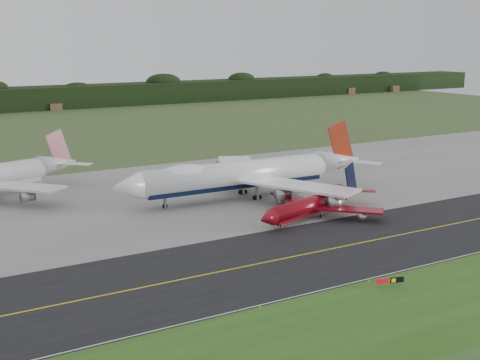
% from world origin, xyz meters
% --- Properties ---
extents(ground, '(600.00, 600.00, 0.00)m').
position_xyz_m(ground, '(0.00, 0.00, 0.00)').
color(ground, '#384F25').
rests_on(ground, ground).
extents(grass_verge, '(400.00, 30.00, 0.01)m').
position_xyz_m(grass_verge, '(0.00, -35.00, 0.01)').
color(grass_verge, '#305017').
rests_on(grass_verge, ground).
extents(taxiway, '(400.00, 32.00, 0.02)m').
position_xyz_m(taxiway, '(0.00, -4.00, 0.01)').
color(taxiway, black).
rests_on(taxiway, ground).
extents(apron, '(400.00, 78.00, 0.01)m').
position_xyz_m(apron, '(0.00, 51.00, 0.01)').
color(apron, slate).
rests_on(apron, ground).
extents(taxiway_centreline, '(400.00, 0.40, 0.00)m').
position_xyz_m(taxiway_centreline, '(0.00, -4.00, 0.03)').
color(taxiway_centreline, gold).
rests_on(taxiway_centreline, taxiway).
extents(taxiway_edge_line, '(400.00, 0.25, 0.00)m').
position_xyz_m(taxiway_edge_line, '(0.00, -19.50, 0.03)').
color(taxiway_edge_line, silver).
rests_on(taxiway_edge_line, taxiway).
extents(jet_ba_747, '(68.57, 56.92, 17.27)m').
position_xyz_m(jet_ba_747, '(9.75, 38.95, 5.88)').
color(jet_ba_747, white).
rests_on(jet_ba_747, ground).
extents(jet_red_737, '(35.63, 28.29, 9.85)m').
position_xyz_m(jet_red_737, '(13.72, 16.34, 2.72)').
color(jet_red_737, maroon).
rests_on(jet_red_737, ground).
extents(taxiway_sign, '(4.54, 1.60, 1.57)m').
position_xyz_m(taxiway_sign, '(-2.37, -24.02, 1.11)').
color(taxiway_sign, slate).
rests_on(taxiway_sign, ground).
extents(edge_marker_left, '(0.16, 0.16, 0.50)m').
position_xyz_m(edge_marker_left, '(-24.30, -20.50, 0.25)').
color(edge_marker_left, yellow).
rests_on(edge_marker_left, ground).
extents(edge_marker_center, '(0.16, 0.16, 0.50)m').
position_xyz_m(edge_marker_center, '(-3.56, -20.50, 0.25)').
color(edge_marker_center, yellow).
rests_on(edge_marker_center, ground).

